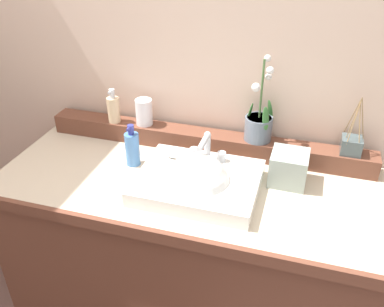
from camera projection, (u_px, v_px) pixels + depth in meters
name	position (u px, v px, depth m)	size (l,w,h in m)	color
wall_back	(217.00, 50.00, 1.67)	(3.29, 0.20, 2.48)	beige
vanity_cabinet	(188.00, 265.00, 1.75)	(1.42, 0.60, 0.88)	brown
back_ledge	(205.00, 141.00, 1.70)	(1.34, 0.09, 0.08)	brown
sink_basin	(197.00, 185.00, 1.46)	(0.42, 0.35, 0.27)	white
soap_bar	(175.00, 154.00, 1.56)	(0.07, 0.04, 0.02)	silver
potted_plant	(259.00, 123.00, 1.60)	(0.11, 0.11, 0.34)	slate
soap_dispenser	(114.00, 109.00, 1.74)	(0.05, 0.05, 0.15)	#D7B78E
tumbler_cup	(144.00, 112.00, 1.72)	(0.07, 0.07, 0.11)	silver
reed_diffuser	(351.00, 145.00, 1.53)	(0.08, 0.09, 0.22)	#445154
lotion_bottle	(132.00, 148.00, 1.59)	(0.06, 0.06, 0.17)	#4679BA
tissue_box	(289.00, 168.00, 1.49)	(0.13, 0.13, 0.12)	#909E95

